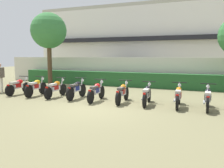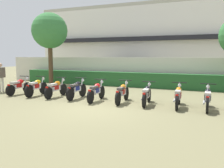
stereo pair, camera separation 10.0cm
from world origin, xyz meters
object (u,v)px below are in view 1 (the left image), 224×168
Objects in this scene: parked_car at (122,70)px; motorcycle_in_row_3 at (76,89)px; motorcycle_in_row_8 at (208,98)px; motorcycle_in_row_2 at (56,88)px; inspector_person at (0,75)px; motorcycle_in_row_1 at (36,87)px; motorcycle_in_row_5 at (122,92)px; tree_near_inspector at (49,31)px; motorcycle_in_row_6 at (147,94)px; motorcycle_in_row_0 at (18,86)px; motorcycle_in_row_7 at (178,96)px; motorcycle_in_row_4 at (96,91)px.

motorcycle_in_row_3 is at bearing -93.39° from parked_car.
motorcycle_in_row_8 is (5.84, -0.11, -0.01)m from motorcycle_in_row_3.
motorcycle_in_row_2 is 3.91m from inspector_person.
motorcycle_in_row_1 is 4.70m from motorcycle_in_row_5.
tree_near_inspector reaches higher than inspector_person.
motorcycle_in_row_0 is at bearing 84.81° from motorcycle_in_row_6.
motorcycle_in_row_5 reaches higher than motorcycle_in_row_6.
motorcycle_in_row_8 is 10.91m from inspector_person.
motorcycle_in_row_8 is (7.02, -0.09, 0.01)m from motorcycle_in_row_2.
parked_car is 2.48× the size of motorcycle_in_row_2.
motorcycle_in_row_3 is at bearing 84.02° from motorcycle_in_row_5.
motorcycle_in_row_7 is (4.75, -0.07, -0.01)m from motorcycle_in_row_3.
tree_near_inspector reaches higher than motorcycle_in_row_7.
motorcycle_in_row_2 is at bearing -50.52° from tree_near_inspector.
motorcycle_in_row_6 is at bearing -93.53° from motorcycle_in_row_2.
parked_car is at bearing 42.94° from tree_near_inspector.
tree_near_inspector is at bearing 66.29° from motorcycle_in_row_8.
motorcycle_in_row_0 is 0.96× the size of motorcycle_in_row_3.
motorcycle_in_row_1 is at bearing 84.77° from motorcycle_in_row_4.
motorcycle_in_row_4 is 1.01× the size of motorcycle_in_row_5.
motorcycle_in_row_5 is 1.03× the size of motorcycle_in_row_7.
motorcycle_in_row_7 is 9.82m from inspector_person.
motorcycle_in_row_2 is (2.33, 0.08, -0.00)m from motorcycle_in_row_0.
tree_near_inspector reaches higher than motorcycle_in_row_1.
motorcycle_in_row_3 reaches higher than motorcycle_in_row_5.
motorcycle_in_row_0 is at bearing -9.29° from inspector_person.
motorcycle_in_row_4 is 6.22m from inspector_person.
parked_car is 8.75m from motorcycle_in_row_5.
motorcycle_in_row_1 reaches higher than motorcycle_in_row_8.
tree_near_inspector reaches higher than motorcycle_in_row_8.
motorcycle_in_row_5 is (2.36, -0.06, -0.01)m from motorcycle_in_row_3.
motorcycle_in_row_8 is (8.18, -0.02, -0.00)m from motorcycle_in_row_1.
motorcycle_in_row_3 is at bearing 77.75° from motorcycle_in_row_4.
motorcycle_in_row_0 is 4.65m from motorcycle_in_row_4.
motorcycle_in_row_5 is (3.54, -0.04, 0.00)m from motorcycle_in_row_2.
tree_near_inspector is 10.97m from motorcycle_in_row_7.
motorcycle_in_row_4 is (3.48, -0.07, -0.01)m from motorcycle_in_row_1.
tree_near_inspector is 2.72× the size of motorcycle_in_row_1.
tree_near_inspector is at bearing 48.65° from motorcycle_in_row_4.
motorcycle_in_row_3 reaches higher than motorcycle_in_row_8.
inspector_person is (-6.19, 0.32, 0.52)m from motorcycle_in_row_4.
motorcycle_in_row_4 is at bearing -2.92° from inspector_person.
tree_near_inspector is 2.61× the size of motorcycle_in_row_5.
motorcycle_in_row_7 is at bearing -1.32° from inspector_person.
motorcycle_in_row_6 is (4.10, -8.24, -0.49)m from parked_car.
motorcycle_in_row_2 is 1.04× the size of motorcycle_in_row_6.
parked_car is at bearing 1.51° from motorcycle_in_row_3.
inspector_person is at bearing 79.30° from motorcycle_in_row_1.
motorcycle_in_row_6 is (3.47, -0.10, -0.02)m from motorcycle_in_row_3.
motorcycle_in_row_7 is at bearing -24.77° from tree_near_inspector.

